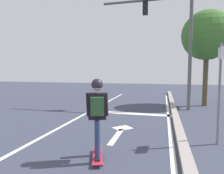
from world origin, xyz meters
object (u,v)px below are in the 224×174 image
traffic_signal_mast (171,31)px  roadside_tree (207,36)px  street_sign_post (220,79)px  skater (97,108)px  skateboard (98,156)px

traffic_signal_mast → roadside_tree: (1.84, 1.43, -0.07)m
traffic_signal_mast → street_sign_post: size_ratio=2.19×
skater → traffic_signal_mast: bearing=75.5°
skater → roadside_tree: 8.61m
roadside_tree → skateboard: bearing=-114.6°
skateboard → skater: skater is taller
street_sign_post → skateboard: bearing=-149.2°
street_sign_post → roadside_tree: (0.79, 5.90, 2.04)m
street_sign_post → roadside_tree: size_ratio=0.50×
skater → skateboard: bearing=109.3°
skater → street_sign_post: 3.09m
street_sign_post → roadside_tree: 6.29m
skater → roadside_tree: roadside_tree is taller
skater → street_sign_post: bearing=31.1°
skateboard → roadside_tree: (3.41, 7.46, 3.59)m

